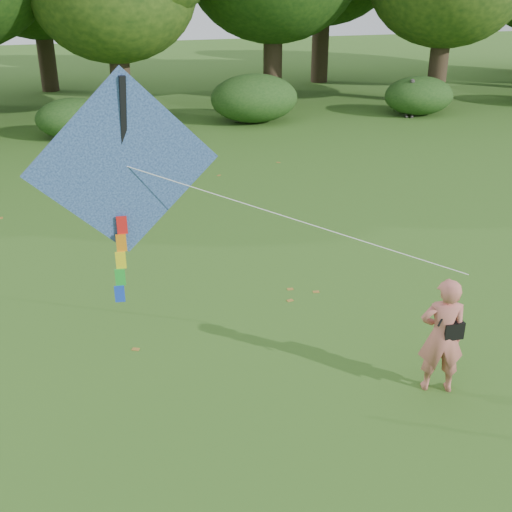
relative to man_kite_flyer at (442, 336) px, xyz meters
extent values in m
plane|color=#265114|center=(-0.85, 0.09, -0.90)|extent=(100.00, 100.00, 0.00)
imported|color=#C0675A|center=(0.00, 0.00, 0.00)|extent=(0.76, 0.62, 1.80)
imported|color=slate|center=(8.56, 17.10, -0.12)|extent=(0.99, 0.73, 1.56)
cube|color=black|center=(0.12, -0.03, 0.11)|extent=(0.30, 0.20, 0.26)
cylinder|color=black|center=(0.00, -0.04, 0.46)|extent=(0.33, 0.14, 0.47)
cube|color=#2959B4|center=(-4.14, 1.43, 2.42)|extent=(2.58, 0.40, 2.58)
cube|color=black|center=(-4.14, 1.46, 2.42)|extent=(0.20, 0.48, 2.35)
cylinder|color=white|center=(-1.95, 0.69, 1.69)|extent=(4.40, 1.49, 1.48)
cube|color=red|center=(-4.24, 1.45, 1.59)|extent=(0.14, 0.06, 0.26)
cube|color=orange|center=(-4.27, 1.45, 1.33)|extent=(0.14, 0.06, 0.26)
cube|color=yellow|center=(-4.30, 1.45, 1.07)|extent=(0.14, 0.06, 0.26)
cube|color=green|center=(-4.33, 1.45, 0.81)|extent=(0.14, 0.06, 0.26)
cube|color=blue|center=(-4.36, 1.45, 0.55)|extent=(0.14, 0.06, 0.26)
cylinder|color=#3A2D1E|center=(-2.85, 20.09, 0.68)|extent=(0.80, 0.80, 3.15)
cylinder|color=#3A2D1E|center=(4.15, 22.09, 0.94)|extent=(0.86, 0.86, 3.67)
cylinder|color=#3A2D1E|center=(11.15, 19.59, 0.82)|extent=(0.83, 0.83, 3.43)
cylinder|color=#3A2D1E|center=(-5.85, 27.59, 0.85)|extent=(0.84, 0.84, 3.50)
cylinder|color=#3A2D1E|center=(8.15, 26.59, 1.11)|extent=(0.90, 0.90, 4.02)
ellipsoid|color=#264919|center=(-4.85, 17.19, -0.19)|extent=(2.66, 2.09, 1.42)
ellipsoid|color=#264919|center=(2.15, 17.99, 0.04)|extent=(3.50, 2.75, 1.88)
ellipsoid|color=#264919|center=(9.15, 17.49, -0.11)|extent=(2.94, 2.31, 1.58)
cube|color=olive|center=(-0.80, 11.23, -0.89)|extent=(0.14, 0.14, 0.01)
cube|color=olive|center=(1.33, 12.08, -0.89)|extent=(0.14, 0.14, 0.01)
cube|color=olive|center=(-6.78, 9.18, -0.89)|extent=(0.08, 0.12, 0.01)
cube|color=olive|center=(-0.62, 3.36, -0.89)|extent=(0.13, 0.10, 0.01)
cube|color=olive|center=(-4.17, 2.24, -0.89)|extent=(0.14, 0.13, 0.01)
cube|color=olive|center=(-1.07, 3.60, -0.89)|extent=(0.12, 0.08, 0.01)
cube|color=olive|center=(-1.22, 3.16, -0.89)|extent=(0.14, 0.11, 0.01)
camera|label=1|loc=(-4.65, -6.86, 4.79)|focal=45.00mm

